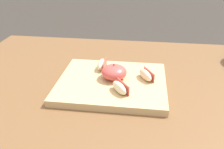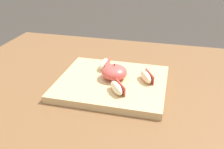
{
  "view_description": "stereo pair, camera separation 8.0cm",
  "coord_description": "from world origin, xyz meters",
  "px_view_note": "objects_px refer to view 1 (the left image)",
  "views": [
    {
      "loc": [
        0.02,
        -0.75,
        1.18
      ],
      "look_at": [
        -0.07,
        -0.05,
        0.81
      ],
      "focal_mm": 40.35,
      "sensor_mm": 36.0,
      "label": 1
    },
    {
      "loc": [
        0.1,
        -0.73,
        1.18
      ],
      "look_at": [
        -0.07,
        -0.05,
        0.81
      ],
      "focal_mm": 40.35,
      "sensor_mm": 36.0,
      "label": 2
    }
  ],
  "objects_px": {
    "cutting_board": "(112,83)",
    "apple_wedge_left": "(120,88)",
    "apple_wedge_right": "(102,64)",
    "apple_half_skin_up": "(114,72)",
    "apple_wedge_middle": "(146,75)"
  },
  "relations": [
    {
      "from": "apple_wedge_middle",
      "to": "apple_wedge_right",
      "type": "distance_m",
      "value": 0.17
    },
    {
      "from": "cutting_board",
      "to": "apple_wedge_right",
      "type": "xyz_separation_m",
      "value": [
        -0.05,
        0.08,
        0.03
      ]
    },
    {
      "from": "apple_wedge_left",
      "to": "apple_wedge_right",
      "type": "bearing_deg",
      "value": 117.79
    },
    {
      "from": "apple_half_skin_up",
      "to": "apple_wedge_middle",
      "type": "bearing_deg",
      "value": 4.61
    },
    {
      "from": "apple_wedge_left",
      "to": "apple_wedge_middle",
      "type": "distance_m",
      "value": 0.12
    },
    {
      "from": "apple_half_skin_up",
      "to": "apple_wedge_right",
      "type": "relative_size",
      "value": 1.17
    },
    {
      "from": "cutting_board",
      "to": "apple_wedge_right",
      "type": "relative_size",
      "value": 4.85
    },
    {
      "from": "cutting_board",
      "to": "apple_wedge_right",
      "type": "distance_m",
      "value": 0.1
    },
    {
      "from": "cutting_board",
      "to": "apple_wedge_right",
      "type": "height_order",
      "value": "apple_wedge_right"
    },
    {
      "from": "apple_wedge_left",
      "to": "apple_wedge_middle",
      "type": "xyz_separation_m",
      "value": [
        0.07,
        0.09,
        0.0
      ]
    },
    {
      "from": "cutting_board",
      "to": "apple_wedge_left",
      "type": "bearing_deg",
      "value": -65.57
    },
    {
      "from": "cutting_board",
      "to": "apple_wedge_left",
      "type": "xyz_separation_m",
      "value": [
        0.03,
        -0.07,
        0.03
      ]
    },
    {
      "from": "apple_wedge_left",
      "to": "apple_half_skin_up",
      "type": "bearing_deg",
      "value": 108.4
    },
    {
      "from": "apple_wedge_middle",
      "to": "apple_wedge_right",
      "type": "xyz_separation_m",
      "value": [
        -0.15,
        0.06,
        0.0
      ]
    },
    {
      "from": "apple_wedge_left",
      "to": "apple_wedge_middle",
      "type": "relative_size",
      "value": 0.97
    }
  ]
}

